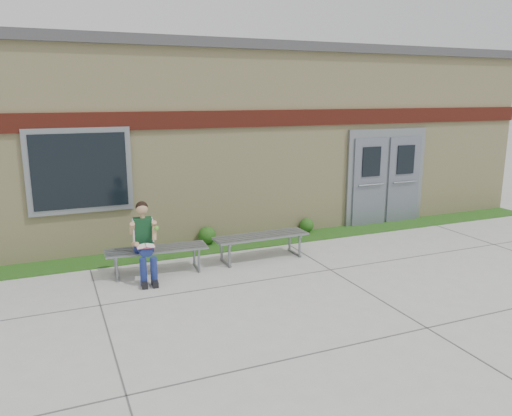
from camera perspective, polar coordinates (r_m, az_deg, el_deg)
name	(u,v)px	position (r m, az deg, el deg)	size (l,w,h in m)	color
ground	(294,288)	(8.30, 4.34, -9.07)	(80.00, 80.00, 0.00)	#9E9E99
grass_strip	(237,244)	(10.54, -2.15, -4.18)	(16.00, 0.80, 0.02)	#234713
school_building	(191,133)	(13.34, -7.47, 8.47)	(16.20, 6.22, 4.20)	beige
bench_left	(157,254)	(8.98, -11.25, -5.17)	(1.79, 0.61, 0.46)	slate
bench_right	(261,241)	(9.55, 0.58, -3.74)	(1.84, 0.56, 0.48)	slate
girl	(144,240)	(8.65, -12.63, -3.54)	(0.47, 0.80, 1.33)	navy
shrub_mid	(207,235)	(10.53, -5.62, -3.13)	(0.37, 0.37, 0.37)	#234713
shrub_east	(307,225)	(11.43, 5.80, -1.98)	(0.32, 0.32, 0.32)	#234713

